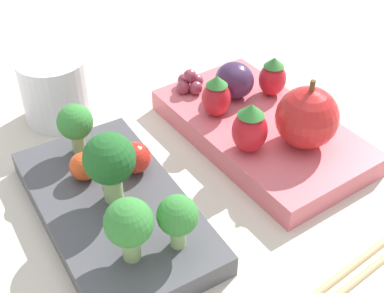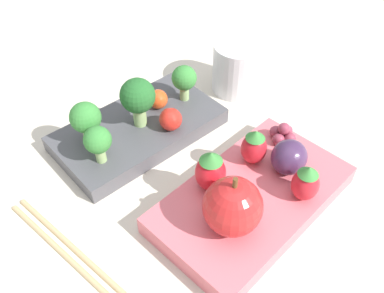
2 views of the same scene
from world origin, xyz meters
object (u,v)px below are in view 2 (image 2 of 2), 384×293
object	(u,v)px
broccoli_floret_0	(138,97)
plum	(289,157)
chopsticks_pair	(85,265)
apple	(233,206)
broccoli_floret_1	(98,141)
bento_box_fruit	(254,196)
grape_cluster	(283,134)
bento_box_savoury	(139,129)
broccoli_floret_3	(86,119)
drinking_cup	(238,67)
strawberry_1	(254,147)
strawberry_2	(306,183)
cherry_tomato_0	(171,119)
strawberry_0	(210,171)
cherry_tomato_1	(158,99)
broccoli_floret_2	(184,79)

from	to	relation	value
broccoli_floret_0	plum	bearing A→B (deg)	-76.57
chopsticks_pair	apple	bearing A→B (deg)	-38.45
broccoli_floret_1	chopsticks_pair	size ratio (longest dim) A/B	0.21
bento_box_fruit	grape_cluster	distance (m)	0.08
bento_box_savoury	broccoli_floret_3	size ratio (longest dim) A/B	4.02
drinking_cup	chopsticks_pair	world-z (taller)	drinking_cup
strawberry_1	broccoli_floret_0	bearing A→B (deg)	102.13
broccoli_floret_3	strawberry_2	size ratio (longest dim) A/B	1.27
broccoli_floret_1	apple	size ratio (longest dim) A/B	0.70
cherry_tomato_0	strawberry_1	distance (m)	0.10
bento_box_savoury	broccoli_floret_0	size ratio (longest dim) A/B	3.43
broccoli_floret_1	drinking_cup	distance (m)	0.22
apple	strawberry_0	world-z (taller)	apple
broccoli_floret_0	drinking_cup	bearing A→B (deg)	-13.14
broccoli_floret_3	cherry_tomato_1	world-z (taller)	broccoli_floret_3
bento_box_fruit	broccoli_floret_0	bearing A→B (deg)	88.79
strawberry_1	chopsticks_pair	distance (m)	0.20
strawberry_0	apple	bearing A→B (deg)	-120.45
broccoli_floret_0	grape_cluster	bearing A→B (deg)	-61.98
broccoli_floret_1	chopsticks_pair	distance (m)	0.12
grape_cluster	drinking_cup	xyz separation A→B (m)	(0.07, 0.11, 0.00)
cherry_tomato_1	strawberry_1	distance (m)	0.14
broccoli_floret_0	grape_cluster	size ratio (longest dim) A/B	1.92
strawberry_1	strawberry_2	size ratio (longest dim) A/B	1.02
cherry_tomato_0	broccoli_floret_0	bearing A→B (deg)	116.13
bento_box_fruit	plum	distance (m)	0.05
bento_box_fruit	broccoli_floret_3	size ratio (longest dim) A/B	4.12
bento_box_fruit	drinking_cup	xyz separation A→B (m)	(0.15, 0.13, 0.02)
bento_box_fruit	cherry_tomato_0	world-z (taller)	cherry_tomato_0
apple	bento_box_savoury	bearing A→B (deg)	72.90
strawberry_0	drinking_cup	distance (m)	0.20
strawberry_2	chopsticks_pair	distance (m)	0.22
grape_cluster	apple	bearing A→B (deg)	-171.04
cherry_tomato_1	strawberry_0	xyz separation A→B (m)	(-0.06, -0.13, 0.01)
bento_box_fruit	broccoli_floret_0	world-z (taller)	broccoli_floret_0
plum	cherry_tomato_1	bearing A→B (deg)	91.51
broccoli_floret_1	strawberry_0	xyz separation A→B (m)	(0.04, -0.11, -0.00)
broccoli_floret_0	cherry_tomato_1	world-z (taller)	broccoli_floret_0
cherry_tomato_1	plum	bearing A→B (deg)	-88.49
strawberry_1	broccoli_floret_1	bearing A→B (deg)	127.70
strawberry_0	broccoli_floret_2	bearing A→B (deg)	49.15
plum	chopsticks_pair	distance (m)	0.22
bento_box_savoury	apple	size ratio (longest dim) A/B	3.27
strawberry_1	grape_cluster	distance (m)	0.05
broccoli_floret_2	broccoli_floret_3	size ratio (longest dim) A/B	0.89
broccoli_floret_1	apple	bearing A→B (deg)	-84.05
broccoli_floret_1	strawberry_0	world-z (taller)	strawberry_0
broccoli_floret_0	broccoli_floret_2	distance (m)	0.07
bento_box_savoury	strawberry_2	xyz separation A→B (m)	(0.02, -0.20, 0.03)
bento_box_savoury	broccoli_floret_0	bearing A→B (deg)	-58.79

